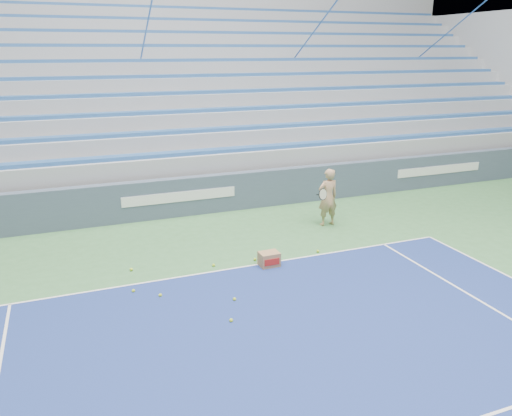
{
  "coord_description": "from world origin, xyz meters",
  "views": [
    {
      "loc": [
        -2.85,
        2.53,
        4.52
      ],
      "look_at": [
        0.98,
        12.38,
        1.15
      ],
      "focal_mm": 35.0,
      "sensor_mm": 36.0,
      "label": 1
    }
  ],
  "objects": [
    {
      "name": "tennis_player",
      "position": [
        3.52,
        13.65,
        0.78
      ],
      "size": [
        0.89,
        0.81,
        1.55
      ],
      "color": "tan",
      "rests_on": "ground"
    },
    {
      "name": "tennis_ball_7",
      "position": [
        -1.91,
        11.56,
        0.03
      ],
      "size": [
        0.07,
        0.07,
        0.07
      ],
      "primitive_type": "sphere",
      "color": "#BCD92C",
      "rests_on": "ground"
    },
    {
      "name": "bleachers",
      "position": [
        0.0,
        21.6,
        2.36
      ],
      "size": [
        31.0,
        9.15,
        7.3
      ],
      "color": "#999BA1",
      "rests_on": "ground"
    },
    {
      "name": "tennis_ball_4",
      "position": [
        -1.45,
        11.19,
        0.03
      ],
      "size": [
        0.07,
        0.07,
        0.07
      ],
      "primitive_type": "sphere",
      "color": "#BCD92C",
      "rests_on": "ground"
    },
    {
      "name": "tennis_ball_1",
      "position": [
        2.39,
        12.04,
        0.03
      ],
      "size": [
        0.07,
        0.07,
        0.07
      ],
      "primitive_type": "sphere",
      "color": "#BCD92C",
      "rests_on": "ground"
    },
    {
      "name": "ball_box",
      "position": [
        1.04,
        11.75,
        0.16
      ],
      "size": [
        0.43,
        0.34,
        0.32
      ],
      "color": "#966E48",
      "rests_on": "ground"
    },
    {
      "name": "tennis_ball_2",
      "position": [
        -0.18,
        10.52,
        0.03
      ],
      "size": [
        0.07,
        0.07,
        0.07
      ],
      "primitive_type": "sphere",
      "color": "#BCD92C",
      "rests_on": "ground"
    },
    {
      "name": "tennis_ball_3",
      "position": [
        -1.81,
        12.58,
        0.03
      ],
      "size": [
        0.07,
        0.07,
        0.07
      ],
      "primitive_type": "sphere",
      "color": "#BCD92C",
      "rests_on": "ground"
    },
    {
      "name": "tennis_ball_6",
      "position": [
        -0.48,
        9.81,
        0.03
      ],
      "size": [
        0.07,
        0.07,
        0.07
      ],
      "primitive_type": "sphere",
      "color": "#BCD92C",
      "rests_on": "ground"
    },
    {
      "name": "sponsor_barrier",
      "position": [
        0.0,
        15.88,
        0.55
      ],
      "size": [
        30.0,
        0.32,
        1.1
      ],
      "color": "#3F4D61",
      "rests_on": "ground"
    },
    {
      "name": "tennis_ball_0",
      "position": [
        -0.1,
        12.16,
        0.03
      ],
      "size": [
        0.07,
        0.07,
        0.07
      ],
      "primitive_type": "sphere",
      "color": "#BCD92C",
      "rests_on": "ground"
    },
    {
      "name": "tennis_ball_5",
      "position": [
        0.85,
        12.12,
        0.03
      ],
      "size": [
        0.07,
        0.07,
        0.07
      ],
      "primitive_type": "sphere",
      "color": "#BCD92C",
      "rests_on": "ground"
    }
  ]
}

